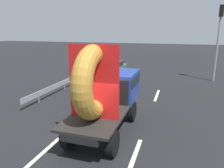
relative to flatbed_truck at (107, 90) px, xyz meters
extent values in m
plane|color=black|center=(-0.30, -0.91, -1.83)|extent=(120.00, 120.00, 0.00)
cylinder|color=black|center=(-0.85, 1.27, -1.36)|extent=(0.28, 0.93, 0.93)
cylinder|color=black|center=(0.85, 1.27, -1.36)|extent=(0.28, 0.93, 0.93)
cylinder|color=black|center=(-0.85, -1.89, -1.36)|extent=(0.28, 0.93, 0.93)
cylinder|color=black|center=(0.85, -1.89, -1.36)|extent=(0.28, 0.93, 0.93)
cube|color=black|center=(0.00, -0.26, -0.91)|extent=(1.30, 5.10, 0.25)
cube|color=navy|center=(0.00, 1.27, -0.11)|extent=(2.00, 2.05, 1.35)
cube|color=black|center=(0.00, 1.22, 0.19)|extent=(2.02, 1.95, 0.44)
cube|color=black|center=(0.00, -1.28, -0.73)|extent=(2.00, 3.05, 0.10)
cube|color=black|center=(0.00, 0.19, -0.13)|extent=(1.80, 0.08, 1.10)
torus|color=#B7842D|center=(0.00, -1.43, 0.67)|extent=(0.71, 2.71, 2.71)
cube|color=red|center=(0.00, -1.43, 0.67)|extent=(1.90, 0.03, 2.71)
cylinder|color=black|center=(-3.96, 12.55, -1.52)|extent=(0.21, 0.61, 0.61)
cylinder|color=black|center=(-2.46, 12.55, -1.52)|extent=(0.21, 0.61, 0.61)
cylinder|color=black|center=(-3.96, 9.97, -1.52)|extent=(0.21, 0.61, 0.61)
cylinder|color=black|center=(-2.46, 9.97, -1.52)|extent=(0.21, 0.61, 0.61)
cube|color=#33723F|center=(-3.21, 11.26, -1.25)|extent=(1.73, 4.03, 0.53)
cube|color=black|center=(-3.21, 11.17, -0.75)|extent=(1.55, 2.26, 0.48)
cylinder|color=gray|center=(5.78, 11.32, 0.82)|extent=(0.16, 0.16, 5.30)
cube|color=black|center=(5.78, 11.32, 3.92)|extent=(0.30, 0.36, 0.90)
sphere|color=#19D833|center=(5.95, 11.32, 4.20)|extent=(0.20, 0.20, 0.20)
cube|color=gray|center=(-5.09, 6.71, -1.28)|extent=(0.06, 12.30, 0.32)
cylinder|color=slate|center=(-5.09, 2.10, -1.55)|extent=(0.10, 0.10, 0.55)
cylinder|color=slate|center=(-5.09, 5.17, -1.55)|extent=(0.10, 0.10, 0.55)
cylinder|color=slate|center=(-5.09, 8.25, -1.55)|extent=(0.10, 0.10, 0.55)
cylinder|color=slate|center=(-5.09, 11.32, -1.55)|extent=(0.10, 0.10, 0.55)
cube|color=beige|center=(-1.61, -2.66, -1.82)|extent=(0.16, 2.56, 0.01)
cube|color=beige|center=(-1.61, 5.39, -1.82)|extent=(0.16, 2.02, 0.01)
cube|color=beige|center=(1.61, -1.92, -1.82)|extent=(0.16, 2.81, 0.01)
cube|color=beige|center=(1.61, 5.76, -1.82)|extent=(0.16, 2.59, 0.01)
camera|label=1|loc=(2.84, -8.28, 2.52)|focal=34.23mm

